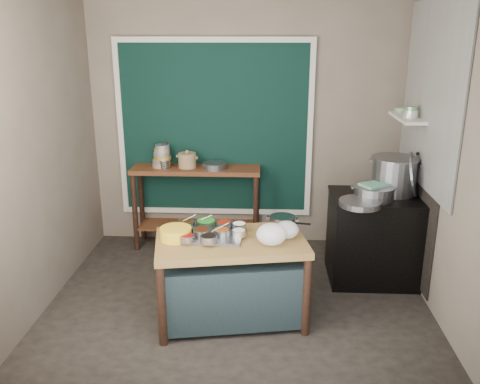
# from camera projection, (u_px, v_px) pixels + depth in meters

# --- Properties ---
(floor) EXTENTS (3.50, 3.00, 0.02)m
(floor) POSITION_uv_depth(u_px,v_px,m) (238.00, 302.00, 4.77)
(floor) COLOR #2D2722
(floor) RESTS_ON ground
(back_wall) EXTENTS (3.50, 0.02, 2.80)m
(back_wall) POSITION_uv_depth(u_px,v_px,m) (245.00, 125.00, 5.78)
(back_wall) COLOR #746659
(back_wall) RESTS_ON floor
(left_wall) EXTENTS (0.02, 3.00, 2.80)m
(left_wall) POSITION_uv_depth(u_px,v_px,m) (37.00, 153.00, 4.42)
(left_wall) COLOR #746659
(left_wall) RESTS_ON floor
(right_wall) EXTENTS (0.02, 3.00, 2.80)m
(right_wall) POSITION_uv_depth(u_px,v_px,m) (448.00, 158.00, 4.25)
(right_wall) COLOR #746659
(right_wall) RESTS_ON floor
(curtain_panel) EXTENTS (2.10, 0.02, 1.90)m
(curtain_panel) POSITION_uv_depth(u_px,v_px,m) (215.00, 129.00, 5.77)
(curtain_panel) COLOR black
(curtain_panel) RESTS_ON back_wall
(curtain_frame) EXTENTS (2.22, 0.03, 2.02)m
(curtain_frame) POSITION_uv_depth(u_px,v_px,m) (214.00, 130.00, 5.76)
(curtain_frame) COLOR beige
(curtain_frame) RESTS_ON back_wall
(tile_panel) EXTENTS (0.02, 1.70, 1.70)m
(tile_panel) POSITION_uv_depth(u_px,v_px,m) (431.00, 96.00, 4.64)
(tile_panel) COLOR #B2B2AA
(tile_panel) RESTS_ON right_wall
(soot_patch) EXTENTS (0.01, 1.30, 1.30)m
(soot_patch) POSITION_uv_depth(u_px,v_px,m) (415.00, 211.00, 5.08)
(soot_patch) COLOR black
(soot_patch) RESTS_ON right_wall
(wall_shelf) EXTENTS (0.22, 0.70, 0.03)m
(wall_shelf) POSITION_uv_depth(u_px,v_px,m) (408.00, 118.00, 5.01)
(wall_shelf) COLOR beige
(wall_shelf) RESTS_ON right_wall
(prep_table) EXTENTS (1.36, 0.93, 0.75)m
(prep_table) POSITION_uv_depth(u_px,v_px,m) (231.00, 280.00, 4.37)
(prep_table) COLOR brown
(prep_table) RESTS_ON floor
(back_counter) EXTENTS (1.45, 0.40, 0.95)m
(back_counter) POSITION_uv_depth(u_px,v_px,m) (197.00, 207.00, 5.86)
(back_counter) COLOR brown
(back_counter) RESTS_ON floor
(stove_block) EXTENTS (0.90, 0.68, 0.85)m
(stove_block) POSITION_uv_depth(u_px,v_px,m) (375.00, 239.00, 5.09)
(stove_block) COLOR black
(stove_block) RESTS_ON floor
(stove_top) EXTENTS (0.92, 0.69, 0.03)m
(stove_top) POSITION_uv_depth(u_px,v_px,m) (379.00, 197.00, 4.96)
(stove_top) COLOR black
(stove_top) RESTS_ON stove_block
(condiment_tray) EXTENTS (0.60, 0.44, 0.03)m
(condiment_tray) POSITION_uv_depth(u_px,v_px,m) (209.00, 235.00, 4.31)
(condiment_tray) COLOR gray
(condiment_tray) RESTS_ON prep_table
(condiment_bowls) EXTENTS (0.61, 0.48, 0.07)m
(condiment_bowls) POSITION_uv_depth(u_px,v_px,m) (207.00, 230.00, 4.32)
(condiment_bowls) COLOR gray
(condiment_bowls) RESTS_ON condiment_tray
(yellow_basin) EXTENTS (0.35, 0.35, 0.10)m
(yellow_basin) POSITION_uv_depth(u_px,v_px,m) (176.00, 233.00, 4.25)
(yellow_basin) COLOR yellow
(yellow_basin) RESTS_ON prep_table
(saucepan) EXTENTS (0.27, 0.27, 0.13)m
(saucepan) POSITION_uv_depth(u_px,v_px,m) (282.00, 223.00, 4.44)
(saucepan) COLOR gray
(saucepan) RESTS_ON prep_table
(plastic_bag_a) EXTENTS (0.25, 0.22, 0.19)m
(plastic_bag_a) POSITION_uv_depth(u_px,v_px,m) (271.00, 234.00, 4.12)
(plastic_bag_a) COLOR white
(plastic_bag_a) RESTS_ON prep_table
(plastic_bag_b) EXTENTS (0.26, 0.24, 0.15)m
(plastic_bag_b) POSITION_uv_depth(u_px,v_px,m) (287.00, 230.00, 4.26)
(plastic_bag_b) COLOR white
(plastic_bag_b) RESTS_ON prep_table
(bowl_stack) EXTENTS (0.22, 0.22, 0.25)m
(bowl_stack) POSITION_uv_depth(u_px,v_px,m) (162.00, 157.00, 5.73)
(bowl_stack) COLOR tan
(bowl_stack) RESTS_ON back_counter
(utensil_cup) EXTENTS (0.18, 0.18, 0.09)m
(utensil_cup) POSITION_uv_depth(u_px,v_px,m) (165.00, 164.00, 5.70)
(utensil_cup) COLOR gray
(utensil_cup) RESTS_ON back_counter
(ceramic_crock) EXTENTS (0.27, 0.27, 0.14)m
(ceramic_crock) POSITION_uv_depth(u_px,v_px,m) (187.00, 161.00, 5.70)
(ceramic_crock) COLOR #8D704C
(ceramic_crock) RESTS_ON back_counter
(wide_bowl) EXTENTS (0.35, 0.35, 0.07)m
(wide_bowl) POSITION_uv_depth(u_px,v_px,m) (214.00, 166.00, 5.65)
(wide_bowl) COLOR gray
(wide_bowl) RESTS_ON back_counter
(stock_pot) EXTENTS (0.60, 0.60, 0.37)m
(stock_pot) POSITION_uv_depth(u_px,v_px,m) (394.00, 175.00, 4.99)
(stock_pot) COLOR gray
(stock_pot) RESTS_ON stove_top
(pot_lid) EXTENTS (0.25, 0.45, 0.43)m
(pot_lid) POSITION_uv_depth(u_px,v_px,m) (413.00, 174.00, 4.90)
(pot_lid) COLOR gray
(pot_lid) RESTS_ON stove_top
(steamer) EXTENTS (0.41, 0.41, 0.13)m
(steamer) POSITION_uv_depth(u_px,v_px,m) (374.00, 192.00, 4.85)
(steamer) COLOR gray
(steamer) RESTS_ON stove_top
(green_cloth) EXTENTS (0.31, 0.29, 0.02)m
(green_cloth) POSITION_uv_depth(u_px,v_px,m) (374.00, 185.00, 4.83)
(green_cloth) COLOR #69A98B
(green_cloth) RESTS_ON steamer
(shallow_pan) EXTENTS (0.47, 0.47, 0.05)m
(shallow_pan) POSITION_uv_depth(u_px,v_px,m) (360.00, 203.00, 4.67)
(shallow_pan) COLOR gray
(shallow_pan) RESTS_ON stove_top
(shelf_bowl_stack) EXTENTS (0.14, 0.14, 0.11)m
(shelf_bowl_stack) POSITION_uv_depth(u_px,v_px,m) (411.00, 112.00, 4.90)
(shelf_bowl_stack) COLOR silver
(shelf_bowl_stack) RESTS_ON wall_shelf
(shelf_bowl_green) EXTENTS (0.16, 0.16, 0.05)m
(shelf_bowl_green) POSITION_uv_depth(u_px,v_px,m) (402.00, 110.00, 5.23)
(shelf_bowl_green) COLOR gray
(shelf_bowl_green) RESTS_ON wall_shelf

